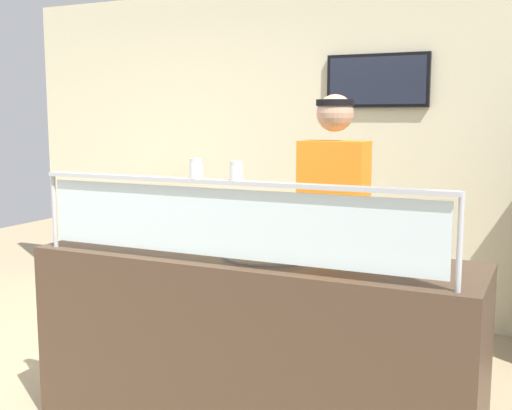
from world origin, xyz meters
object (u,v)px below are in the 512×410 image
at_px(parmesan_shaker, 196,170).
at_px(pizza_box_stack, 144,202).
at_px(worker_figure, 333,227).
at_px(pizza_tray, 270,252).
at_px(pizza_server, 274,249).
at_px(pepper_flake_shaker, 236,172).

relative_size(parmesan_shaker, pizza_box_stack, 0.20).
height_order(parmesan_shaker, worker_figure, worker_figure).
xyz_separation_m(pizza_tray, pizza_server, (0.03, -0.02, 0.02)).
height_order(pizza_server, pizza_box_stack, pizza_server).
relative_size(pizza_server, parmesan_shaker, 3.01).
bearing_deg(worker_figure, pizza_server, -99.54).
bearing_deg(parmesan_shaker, pizza_box_stack, 130.78).
bearing_deg(pizza_box_stack, pepper_flake_shaker, -45.90).
relative_size(pizza_tray, pizza_server, 1.76).
bearing_deg(pepper_flake_shaker, worker_figure, 79.68).
distance_m(parmesan_shaker, pizza_box_stack, 2.64).
bearing_deg(pizza_box_stack, pizza_server, -40.56).
xyz_separation_m(worker_figure, pizza_box_stack, (-2.07, 1.07, -0.11)).
bearing_deg(parmesan_shaker, pizza_server, 46.51).
bearing_deg(pepper_flake_shaker, pizza_server, 78.00).
bearing_deg(pizza_tray, pizza_server, -33.70).
relative_size(pizza_server, pepper_flake_shaker, 3.23).
height_order(pizza_tray, pepper_flake_shaker, pepper_flake_shaker).
height_order(pizza_server, pepper_flake_shaker, pepper_flake_shaker).
distance_m(pepper_flake_shaker, worker_figure, 0.99).
xyz_separation_m(parmesan_shaker, pepper_flake_shaker, (0.21, 0.00, -0.00)).
distance_m(pizza_server, worker_figure, 0.63).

